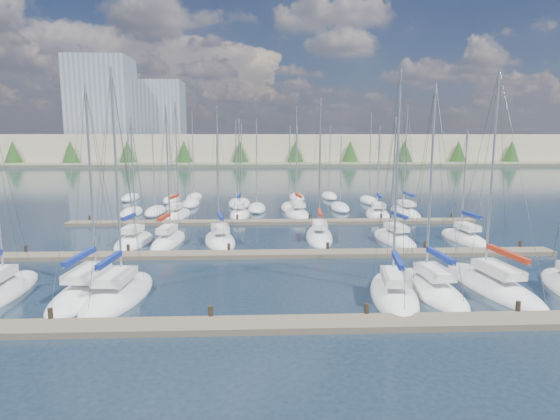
{
  "coord_description": "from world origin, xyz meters",
  "views": [
    {
      "loc": [
        -1.42,
        -19.89,
        9.37
      ],
      "look_at": [
        0.0,
        14.0,
        4.0
      ],
      "focal_mm": 30.0,
      "sensor_mm": 36.0,
      "label": 1
    }
  ],
  "objects_px": {
    "sailboat_j": "(220,240)",
    "sailboat_k": "(319,236)",
    "sailboat_o": "(240,214)",
    "sailboat_d": "(394,294)",
    "sailboat_p": "(297,213)",
    "sailboat_q": "(378,214)",
    "sailboat_f": "(492,285)",
    "sailboat_i": "(168,241)",
    "sailboat_c": "(118,294)",
    "sailboat_h": "(134,241)",
    "sailboat_b": "(92,289)",
    "sailboat_e": "(430,289)",
    "sailboat_l": "(394,239)",
    "sailboat_r": "(405,212)",
    "sailboat_m": "(465,239)",
    "sailboat_n": "(177,215)"
  },
  "relations": [
    {
      "from": "sailboat_r",
      "to": "sailboat_e",
      "type": "relative_size",
      "value": 1.06
    },
    {
      "from": "sailboat_q",
      "to": "sailboat_b",
      "type": "xyz_separation_m",
      "value": [
        -24.22,
        -26.49,
        -0.0
      ]
    },
    {
      "from": "sailboat_k",
      "to": "sailboat_b",
      "type": "bearing_deg",
      "value": -132.14
    },
    {
      "from": "sailboat_e",
      "to": "sailboat_i",
      "type": "bearing_deg",
      "value": 138.7
    },
    {
      "from": "sailboat_f",
      "to": "sailboat_o",
      "type": "relative_size",
      "value": 1.15
    },
    {
      "from": "sailboat_h",
      "to": "sailboat_e",
      "type": "bearing_deg",
      "value": -27.47
    },
    {
      "from": "sailboat_q",
      "to": "sailboat_p",
      "type": "height_order",
      "value": "sailboat_p"
    },
    {
      "from": "sailboat_e",
      "to": "sailboat_r",
      "type": "bearing_deg",
      "value": 71.08
    },
    {
      "from": "sailboat_k",
      "to": "sailboat_p",
      "type": "bearing_deg",
      "value": 99.75
    },
    {
      "from": "sailboat_q",
      "to": "sailboat_d",
      "type": "bearing_deg",
      "value": -94.43
    },
    {
      "from": "sailboat_b",
      "to": "sailboat_f",
      "type": "xyz_separation_m",
      "value": [
        24.7,
        -0.32,
        0.01
      ]
    },
    {
      "from": "sailboat_b",
      "to": "sailboat_l",
      "type": "relative_size",
      "value": 1.11
    },
    {
      "from": "sailboat_k",
      "to": "sailboat_f",
      "type": "relative_size",
      "value": 0.96
    },
    {
      "from": "sailboat_m",
      "to": "sailboat_d",
      "type": "relative_size",
      "value": 0.77
    },
    {
      "from": "sailboat_q",
      "to": "sailboat_l",
      "type": "bearing_deg",
      "value": -90.05
    },
    {
      "from": "sailboat_c",
      "to": "sailboat_h",
      "type": "bearing_deg",
      "value": 105.31
    },
    {
      "from": "sailboat_m",
      "to": "sailboat_e",
      "type": "height_order",
      "value": "sailboat_e"
    },
    {
      "from": "sailboat_i",
      "to": "sailboat_j",
      "type": "distance_m",
      "value": 4.53
    },
    {
      "from": "sailboat_i",
      "to": "sailboat_l",
      "type": "xyz_separation_m",
      "value": [
        20.23,
        0.02,
        -0.02
      ]
    },
    {
      "from": "sailboat_m",
      "to": "sailboat_p",
      "type": "relative_size",
      "value": 0.78
    },
    {
      "from": "sailboat_c",
      "to": "sailboat_i",
      "type": "distance_m",
      "value": 13.96
    },
    {
      "from": "sailboat_o",
      "to": "sailboat_j",
      "type": "bearing_deg",
      "value": -92.55
    },
    {
      "from": "sailboat_c",
      "to": "sailboat_i",
      "type": "xyz_separation_m",
      "value": [
        0.24,
        13.96,
        0.02
      ]
    },
    {
      "from": "sailboat_k",
      "to": "sailboat_o",
      "type": "xyz_separation_m",
      "value": [
        -7.92,
        12.4,
        0.01
      ]
    },
    {
      "from": "sailboat_p",
      "to": "sailboat_d",
      "type": "height_order",
      "value": "sailboat_d"
    },
    {
      "from": "sailboat_j",
      "to": "sailboat_k",
      "type": "relative_size",
      "value": 0.94
    },
    {
      "from": "sailboat_j",
      "to": "sailboat_d",
      "type": "relative_size",
      "value": 0.92
    },
    {
      "from": "sailboat_m",
      "to": "sailboat_f",
      "type": "distance_m",
      "value": 13.88
    },
    {
      "from": "sailboat_p",
      "to": "sailboat_n",
      "type": "relative_size",
      "value": 0.97
    },
    {
      "from": "sailboat_o",
      "to": "sailboat_c",
      "type": "bearing_deg",
      "value": -99.72
    },
    {
      "from": "sailboat_f",
      "to": "sailboat_h",
      "type": "distance_m",
      "value": 28.89
    },
    {
      "from": "sailboat_i",
      "to": "sailboat_f",
      "type": "height_order",
      "value": "sailboat_f"
    },
    {
      "from": "sailboat_b",
      "to": "sailboat_m",
      "type": "bearing_deg",
      "value": 29.19
    },
    {
      "from": "sailboat_p",
      "to": "sailboat_i",
      "type": "bearing_deg",
      "value": -136.35
    },
    {
      "from": "sailboat_m",
      "to": "sailboat_j",
      "type": "distance_m",
      "value": 22.13
    },
    {
      "from": "sailboat_i",
      "to": "sailboat_n",
      "type": "distance_m",
      "value": 13.88
    },
    {
      "from": "sailboat_j",
      "to": "sailboat_h",
      "type": "height_order",
      "value": "sailboat_j"
    },
    {
      "from": "sailboat_o",
      "to": "sailboat_p",
      "type": "bearing_deg",
      "value": 6.53
    },
    {
      "from": "sailboat_c",
      "to": "sailboat_d",
      "type": "bearing_deg",
      "value": 1.64
    },
    {
      "from": "sailboat_e",
      "to": "sailboat_n",
      "type": "relative_size",
      "value": 0.94
    },
    {
      "from": "sailboat_f",
      "to": "sailboat_h",
      "type": "relative_size",
      "value": 1.21
    },
    {
      "from": "sailboat_c",
      "to": "sailboat_b",
      "type": "relative_size",
      "value": 1.07
    },
    {
      "from": "sailboat_j",
      "to": "sailboat_r",
      "type": "relative_size",
      "value": 0.91
    },
    {
      "from": "sailboat_j",
      "to": "sailboat_f",
      "type": "bearing_deg",
      "value": -46.92
    },
    {
      "from": "sailboat_i",
      "to": "sailboat_q",
      "type": "distance_m",
      "value": 25.88
    },
    {
      "from": "sailboat_j",
      "to": "sailboat_d",
      "type": "bearing_deg",
      "value": -62.4
    },
    {
      "from": "sailboat_i",
      "to": "sailboat_l",
      "type": "relative_size",
      "value": 1.08
    },
    {
      "from": "sailboat_c",
      "to": "sailboat_r",
      "type": "distance_m",
      "value": 38.91
    },
    {
      "from": "sailboat_p",
      "to": "sailboat_b",
      "type": "height_order",
      "value": "sailboat_p"
    },
    {
      "from": "sailboat_k",
      "to": "sailboat_e",
      "type": "distance_m",
      "value": 16.18
    }
  ]
}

